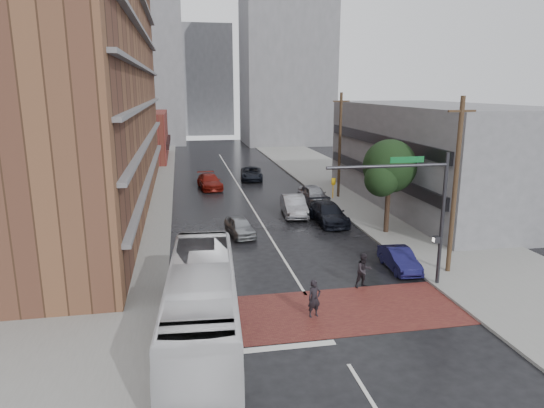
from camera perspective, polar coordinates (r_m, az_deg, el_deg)
name	(u,v)px	position (r m, az deg, el deg)	size (l,w,h in m)	color
ground	(320,318)	(23.23, 5.62, -13.15)	(160.00, 160.00, 0.00)	black
crosswalk	(317,313)	(23.65, 5.28, -12.60)	(14.00, 5.00, 0.02)	brown
sidewalk_west	(122,204)	(46.39, -17.19, 0.03)	(9.00, 90.00, 0.15)	gray
sidewalk_east	(361,194)	(49.27, 10.40, 1.18)	(9.00, 90.00, 0.15)	gray
apartment_block	(77,43)	(44.76, -21.95, 17.19)	(10.00, 44.00, 28.00)	brown
storefront_west	(139,136)	(74.45, -15.38, 7.71)	(8.00, 16.00, 7.00)	maroon
building_east	(436,155)	(46.18, 18.69, 5.46)	(11.00, 26.00, 9.00)	gray
distant_tower_west	(134,57)	(98.38, -15.96, 16.27)	(18.00, 16.00, 32.00)	gray
distant_tower_east	(286,46)	(94.35, 1.70, 18.12)	(16.00, 14.00, 36.00)	gray
distant_tower_center	(205,81)	(115.06, -7.91, 14.18)	(12.00, 10.00, 24.00)	gray
street_tree	(389,170)	(35.52, 13.65, 3.95)	(4.20, 4.10, 6.90)	#332319
signal_mast	(418,201)	(25.96, 16.80, 0.31)	(6.50, 0.30, 7.20)	#2D2D33
utility_pole_near	(455,186)	(28.59, 20.75, 2.02)	(1.60, 0.26, 10.00)	#473321
utility_pole_far	(340,145)	(46.61, 7.98, 6.90)	(1.60, 0.26, 10.00)	#473321
transit_bus	(202,303)	(20.82, -8.26, -11.45)	(2.80, 11.95, 3.33)	white
pedestrian_a	(314,299)	(22.91, 4.99, -11.03)	(0.66, 0.43, 1.81)	black
pedestrian_b	(364,270)	(26.45, 10.76, -7.69)	(0.91, 0.71, 1.88)	black
car_travel_a	(240,226)	(34.98, -3.80, -2.66)	(1.60, 3.98, 1.36)	#94979A
car_travel_b	(294,206)	(40.39, 2.59, -0.20)	(1.78, 5.09, 1.68)	#9D9EA4
car_travel_c	(210,182)	(51.64, -7.35, 2.64)	(2.14, 5.26, 1.53)	maroon
suv_travel	(251,174)	(56.30, -2.44, 3.60)	(2.43, 5.28, 1.47)	black
car_parked_near	(399,259)	(29.45, 14.75, -6.30)	(1.36, 3.90, 1.29)	#131241
car_parked_mid	(329,213)	(38.37, 6.67, -1.10)	(2.20, 5.41, 1.57)	black
car_parked_far	(314,194)	(44.96, 4.93, 1.15)	(1.94, 4.81, 1.64)	#9C9EA4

